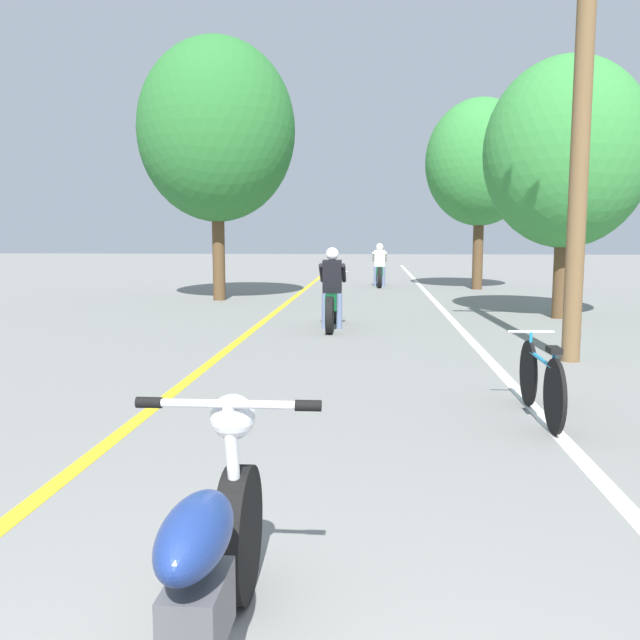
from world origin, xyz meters
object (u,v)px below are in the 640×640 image
utility_pole (583,79)px  roadside_tree_right_near (567,154)px  motorcycle_foreground (200,586)px  bicycle_parked (541,381)px  motorcycle_rider_far (379,270)px  roadside_tree_left (216,131)px  roadside_tree_right_far (480,163)px  motorcycle_rider_lead (332,298)px

utility_pole → roadside_tree_right_near: 5.01m
utility_pole → motorcycle_foreground: (-3.26, -6.94, -3.23)m
roadside_tree_right_near → bicycle_parked: 8.64m
motorcycle_foreground → motorcycle_rider_far: (0.82, 20.22, 0.11)m
roadside_tree_left → roadside_tree_right_near: bearing=-22.8°
roadside_tree_right_far → motorcycle_rider_lead: roadside_tree_right_far is taller
motorcycle_rider_lead → motorcycle_foreground: bearing=-89.3°
utility_pole → roadside_tree_right_far: utility_pole is taller
motorcycle_rider_far → roadside_tree_right_near: bearing=-66.9°
motorcycle_foreground → bicycle_parked: 4.53m
roadside_tree_right_near → motorcycle_rider_lead: 5.62m
utility_pole → motorcycle_rider_lead: (-3.39, 2.99, -3.11)m
utility_pole → roadside_tree_right_far: bearing=87.2°
roadside_tree_left → motorcycle_rider_lead: bearing=-57.7°
utility_pole → motorcycle_rider_far: (-2.44, 13.28, -3.12)m
bicycle_parked → roadside_tree_right_far: bearing=83.6°
motorcycle_foreground → motorcycle_rider_far: 20.24m
roadside_tree_left → motorcycle_rider_far: (4.20, 5.15, -3.77)m
roadside_tree_right_near → motorcycle_rider_far: roadside_tree_right_near is taller
motorcycle_rider_lead → roadside_tree_right_near: bearing=22.4°
utility_pole → roadside_tree_right_far: (0.59, 12.27, 0.22)m
utility_pole → motorcycle_foreground: utility_pole is taller
roadside_tree_left → bicycle_parked: roadside_tree_left is taller
roadside_tree_left → bicycle_parked: bearing=-63.4°
utility_pole → motorcycle_foreground: 8.32m
roadside_tree_left → motorcycle_rider_far: bearing=50.8°
motorcycle_foreground → motorcycle_rider_lead: (-0.13, 9.92, 0.12)m
bicycle_parked → roadside_tree_left: bearing=116.6°
utility_pole → motorcycle_rider_far: 13.86m
roadside_tree_right_near → motorcycle_rider_far: (-3.59, 8.42, -2.75)m
motorcycle_rider_lead → utility_pole: bearing=-41.4°
motorcycle_rider_far → roadside_tree_left: bearing=-129.2°
motorcycle_rider_lead → motorcycle_rider_far: bearing=84.8°
motorcycle_foreground → motorcycle_rider_lead: bearing=90.7°
motorcycle_foreground → motorcycle_rider_lead: motorcycle_rider_lead is taller
utility_pole → roadside_tree_left: utility_pole is taller
roadside_tree_right_near → motorcycle_foreground: (-4.41, -11.80, -2.86)m
roadside_tree_left → motorcycle_rider_lead: roadside_tree_left is taller
roadside_tree_right_far → motorcycle_foreground: roadside_tree_right_far is taller
roadside_tree_left → motorcycle_rider_far: 7.64m
roadside_tree_right_far → bicycle_parked: 15.71m
roadside_tree_right_far → motorcycle_rider_lead: bearing=-113.2°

